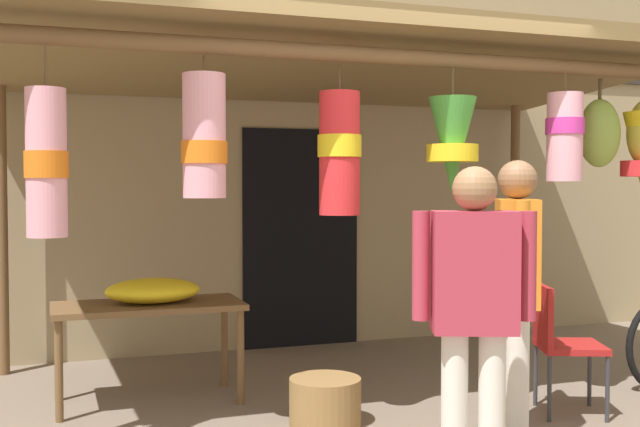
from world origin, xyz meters
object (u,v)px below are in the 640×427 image
display_table (148,315)px  shopper_by_bananas (474,302)px  wicker_basket_by_table (325,401)px  customer_foreground (517,278)px  folding_chair (559,337)px  flower_heap_on_table (155,290)px

display_table → shopper_by_bananas: bearing=-58.1°
wicker_basket_by_table → customer_foreground: bearing=-38.0°
wicker_basket_by_table → customer_foreground: 1.41m
display_table → wicker_basket_by_table: (0.97, -0.86, -0.46)m
folding_chair → shopper_by_bananas: size_ratio=0.53×
display_table → customer_foreground: customer_foreground is taller
flower_heap_on_table → customer_foreground: size_ratio=0.39×
shopper_by_bananas → folding_chair: bearing=38.3°
display_table → flower_heap_on_table: bearing=-12.6°
wicker_basket_by_table → flower_heap_on_table: bearing=137.6°
display_table → folding_chair: size_ratio=1.51×
display_table → wicker_basket_by_table: display_table is taller
shopper_by_bananas → customer_foreground: bearing=41.5°
flower_heap_on_table → shopper_by_bananas: 2.42m
flower_heap_on_table → wicker_basket_by_table: (0.93, -0.85, -0.62)m
display_table → shopper_by_bananas: shopper_by_bananas is taller
folding_chair → wicker_basket_by_table: 1.58m
folding_chair → flower_heap_on_table: bearing=155.2°
folding_chair → customer_foreground: (-0.61, -0.43, 0.46)m
folding_chair → shopper_by_bananas: 1.58m
display_table → folding_chair: (2.49, -1.14, -0.10)m
display_table → shopper_by_bananas: 2.47m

